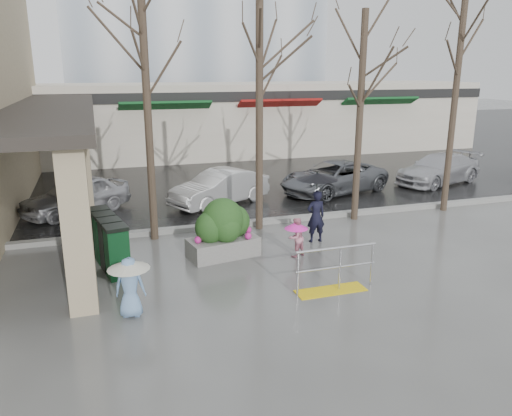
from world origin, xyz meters
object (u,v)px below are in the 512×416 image
tree_west (144,56)px  woman (316,198)px  car_b (220,188)px  car_d (438,169)px  child_blue (130,280)px  handrail (334,275)px  car_c (334,177)px  tree_midwest (259,52)px  tree_mideast (363,66)px  news_boxes (108,241)px  car_a (76,195)px  tree_east (460,49)px  child_pink (296,234)px  planter (223,229)px

tree_west → woman: (4.34, -1.66, -3.81)m
car_b → car_d: bearing=66.7°
woman → child_blue: bearing=29.8°
handrail → car_c: car_c is taller
tree_midwest → tree_mideast: tree_midwest is taller
news_boxes → car_a: news_boxes is taller
tree_east → tree_midwest: bearing=180.0°
handrail → car_d: (9.17, 8.47, 0.25)m
child_blue → car_b: size_ratio=0.32×
child_pink → car_d: (9.16, 6.24, 0.03)m
news_boxes → child_pink: bearing=-21.6°
car_a → tree_west: bearing=-0.5°
planter → news_boxes: (-2.88, 0.25, -0.11)m
tree_west → car_c: (7.46, 3.50, -4.45)m
tree_midwest → child_pink: bearing=-86.2°
child_pink → news_boxes: (-4.69, 0.85, 0.04)m
news_boxes → car_b: (4.05, 4.86, -0.01)m
tree_east → child_blue: 12.80m
handrail → tree_west: (-3.36, 4.80, 4.71)m
tree_west → news_boxes: 4.94m
car_b → tree_mideast: bearing=23.8°
car_d → tree_mideast: bearing=-76.7°
handrail → child_blue: (-4.36, 0.17, 0.39)m
car_b → car_c: same height
child_pink → car_d: 11.08m
tree_midwest → car_d: (9.33, 3.67, -4.60)m
woman → car_b: (-1.61, 4.80, -0.64)m
tree_east → woman: (-5.66, -1.66, -4.11)m
handrail → tree_midwest: 6.83m
tree_midwest → car_a: (-5.40, 3.52, -4.60)m
tree_midwest → tree_mideast: bearing=-0.0°
tree_mideast → tree_east: (3.50, -0.00, 0.52)m
car_b → child_pink: bearing=-20.0°
tree_mideast → child_blue: 9.72m
handrail → child_pink: 2.24m
handrail → tree_mideast: bearing=56.8°
news_boxes → car_a: (-0.88, 5.24, -0.01)m
handrail → car_c: size_ratio=0.42×
car_c → news_boxes: bearing=-76.8°
car_a → car_b: bearing=53.1°
woman → news_boxes: size_ratio=0.87×
planter → car_d: 12.33m
tree_west → tree_mideast: size_ratio=1.05×
tree_west → car_c: 9.37m
handrail → tree_midwest: tree_midwest is taller
car_d → handrail: bearing=-65.3°
tree_east → car_c: bearing=125.9°
tree_midwest → planter: (-1.64, -1.97, -4.48)m
handrail → tree_east: size_ratio=0.26×
tree_mideast → news_boxes: 9.05m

